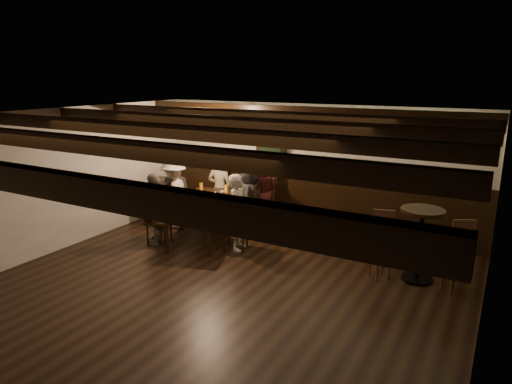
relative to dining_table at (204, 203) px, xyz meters
The scene contains 27 objects.
room 1.24m from the dining_table, 12.22° to the left, with size 7.00×7.00×7.00m.
dining_table is the anchor object (origin of this frame).
chair_left_near 0.93m from the dining_table, 165.82° to the left, with size 0.51×0.51×0.89m.
chair_left_far 0.93m from the dining_table, 130.05° to the right, with size 0.49×0.49×0.85m.
chair_right_near 0.92m from the dining_table, 49.87° to the left, with size 0.55×0.55×0.96m.
chair_right_far 0.93m from the dining_table, 14.17° to the right, with size 0.51×0.51×0.89m.
person_bench_left 1.27m from the dining_table, 152.88° to the left, with size 0.62×0.40×1.27m, color black.
person_bench_centre 1.05m from the dining_table, 107.88° to the left, with size 0.49×0.32×1.34m, color gray.
person_bench_right 1.27m from the dining_table, 62.88° to the left, with size 0.67×0.52×1.38m, color maroon.
person_left_near 0.88m from the dining_table, 166.91° to the left, with size 0.88×0.51×1.36m, color #BBA79E.
person_left_far 0.87m from the dining_table, 131.16° to the right, with size 0.75×0.31×1.28m, color slate.
person_right_near 0.87m from the dining_table, 48.84° to the left, with size 0.65×0.42×1.33m, color #232325.
person_right_far 0.87m from the dining_table, 13.09° to the right, with size 0.48×0.32×1.32m, color #B9B09D.
pint_a 0.76m from the dining_table, 129.68° to the left, with size 0.07×0.07×0.14m, color #BF7219.
pint_b 0.71m from the dining_table, 86.84° to the left, with size 0.07×0.07×0.14m, color #BF7219.
pint_c 0.34m from the dining_table, behind, with size 0.07×0.07×0.14m, color #BF7219.
pint_d 0.38m from the dining_table, 51.57° to the left, with size 0.07×0.07×0.14m, color silver.
pint_e 0.52m from the dining_table, 98.18° to the right, with size 0.07×0.07×0.14m, color #BF7219.
pint_f 0.60m from the dining_table, 52.14° to the right, with size 0.07×0.07×0.14m, color silver.
pint_g 0.81m from the dining_table, 68.55° to the right, with size 0.07×0.07×0.14m, color #BF7219.
plate_near 0.72m from the dining_table, 84.22° to the right, with size 0.24×0.24×0.01m, color white.
plate_far 0.36m from the dining_table, 41.16° to the right, with size 0.24×0.24×0.01m, color white.
condiment_caddy 0.13m from the dining_table, 72.12° to the right, with size 0.15×0.10×0.12m, color black.
candle 0.33m from the dining_table, 86.07° to the left, with size 0.05×0.05×0.05m, color beige.
high_top_table 3.78m from the dining_table, ahead, with size 0.61×0.61×1.08m.
bar_stool_left 3.29m from the dining_table, ahead, with size 0.36×0.38×1.10m.
bar_stool_right 4.29m from the dining_table, ahead, with size 0.39×0.40×1.10m.
Camera 1 is at (3.31, -4.54, 2.92)m, focal length 32.00 mm.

